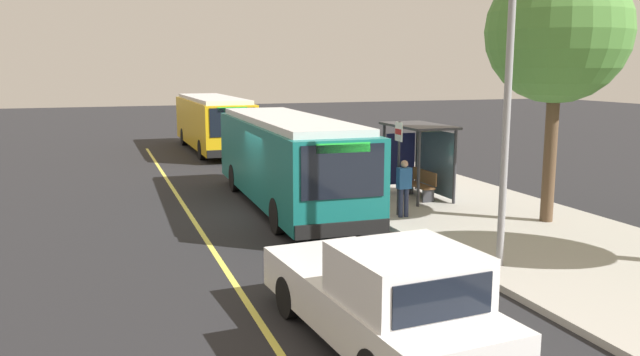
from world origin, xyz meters
The scene contains 12 objects.
ground_plane centered at (0.00, 0.00, 0.00)m, with size 120.00×120.00×0.00m, color #232326.
sidewalk_curb centered at (0.00, 6.00, 0.07)m, with size 44.00×6.40×0.15m, color #A8A399.
lane_stripe_center centered at (0.00, -2.20, 0.00)m, with size 36.00×0.14×0.01m, color #E0D64C.
transit_bus_main centered at (-0.73, 1.01, 1.62)m, with size 10.67×2.81×2.95m.
transit_bus_second centered at (-15.74, 1.19, 1.62)m, with size 10.55×2.67×2.95m.
pickup_truck centered at (10.08, -0.59, 0.86)m, with size 5.54×2.43×1.85m.
bus_shelter centered at (-0.26, 5.55, 1.92)m, with size 2.90×1.60×2.48m.
waiting_bench centered at (0.07, 5.42, 0.63)m, with size 1.60×0.48×0.95m.
route_sign_post centered at (2.11, 3.59, 1.96)m, with size 0.44×0.08×2.80m.
pedestrian_commuter centered at (2.39, 3.64, 1.12)m, with size 0.24×0.40×1.69m.
street_tree_near_shelter centered at (4.21, 7.29, 5.45)m, with size 3.92×3.92×7.28m.
utility_pole centered at (7.31, 3.56, 3.35)m, with size 0.16×0.16×6.40m, color gray.
Camera 1 is at (18.94, -4.75, 4.50)m, focal length 35.85 mm.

